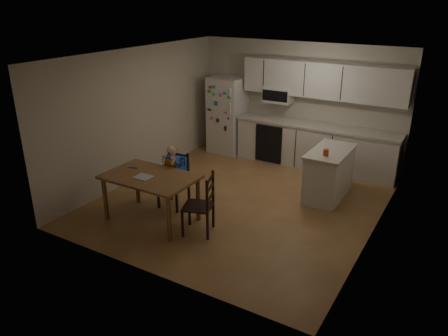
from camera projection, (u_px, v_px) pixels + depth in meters
room at (256, 125)px, 7.61m from camera, size 4.52×5.01×2.51m
refrigerator at (227, 115)px, 9.83m from camera, size 0.72×0.70×1.70m
kitchen_run at (316, 126)px, 8.92m from camera, size 3.37×0.62×2.15m
kitchen_island at (329, 174)px, 7.68m from camera, size 0.62×1.19×0.88m
red_cup at (326, 152)px, 7.26m from camera, size 0.09×0.09×0.11m
dining_table at (151, 182)px, 6.80m from camera, size 1.43×0.92×0.76m
napkin at (143, 177)px, 6.70m from camera, size 0.26×0.23×0.01m
toddler_spoon at (132, 168)px, 7.05m from camera, size 0.12×0.06×0.02m
chair_booster at (174, 169)px, 7.29m from camera, size 0.43×0.43×1.09m
chair_side at (204, 201)px, 6.46m from camera, size 0.54×0.54×0.95m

